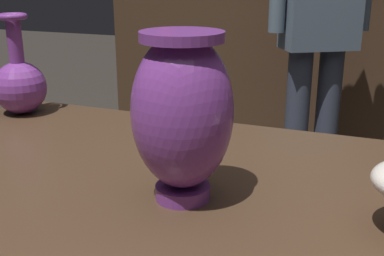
% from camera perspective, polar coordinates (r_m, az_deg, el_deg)
% --- Properties ---
extents(back_display_shelf, '(2.60, 0.40, 0.99)m').
position_cam_1_polar(back_display_shelf, '(2.95, 15.90, 5.10)').
color(back_display_shelf, '#422D1E').
rests_on(back_display_shelf, ground_plane).
extents(vase_centerpiece, '(0.15, 0.15, 0.25)m').
position_cam_1_polar(vase_centerpiece, '(0.68, -0.80, 1.85)').
color(vase_centerpiece, '#7A388E').
rests_on(vase_centerpiece, display_plinth).
extents(vase_tall_behind, '(0.12, 0.12, 0.23)m').
position_cam_1_polar(vase_tall_behind, '(1.20, -19.57, 5.02)').
color(vase_tall_behind, '#7A388E').
rests_on(vase_tall_behind, display_plinth).
extents(visitor_center_back, '(0.41, 0.32, 1.59)m').
position_cam_1_polar(visitor_center_back, '(2.26, 14.80, 12.70)').
color(visitor_center_back, '#333847').
rests_on(visitor_center_back, ground_plane).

